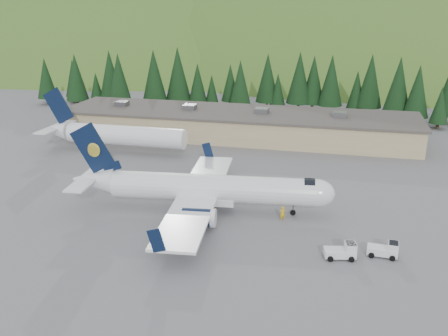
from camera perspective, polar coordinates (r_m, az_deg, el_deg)
ground at (r=65.59m, az=-1.24°, el=-4.93°), size 600.00×600.00×0.00m
airliner at (r=64.59m, az=-2.14°, el=-2.40°), size 34.49×32.43×11.44m
second_airliner at (r=92.63m, az=-12.78°, el=3.81°), size 27.50×11.00×10.05m
baggage_tug_a at (r=55.37m, az=13.42°, el=-9.23°), size 3.56×2.52×1.76m
baggage_tug_b at (r=56.95m, az=17.97°, el=-8.87°), size 3.32×2.16×1.71m
terminal_building at (r=101.08m, az=1.53°, el=5.07°), size 71.00×17.00×6.10m
ramp_worker at (r=62.93m, az=6.70°, el=-5.17°), size 0.83×0.77×1.90m
tree_line at (r=123.15m, az=3.61°, el=9.86°), size 113.36×17.32×14.21m
hills at (r=289.45m, az=20.15°, el=-4.81°), size 614.00×330.00×300.00m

